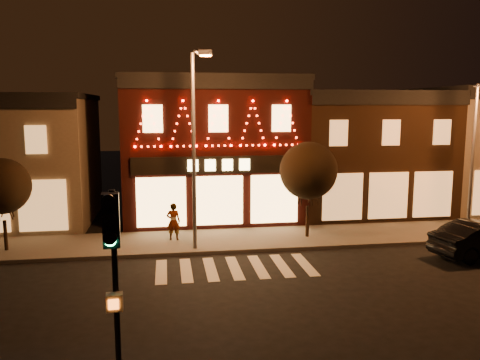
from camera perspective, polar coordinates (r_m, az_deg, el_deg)
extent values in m
plane|color=black|center=(16.72, 1.36, -14.66)|extent=(120.00, 120.00, 0.00)
cube|color=#47423D|center=(24.48, 2.72, -6.87)|extent=(44.00, 4.00, 0.15)
cube|color=#330D0B|center=(29.36, -3.39, 3.50)|extent=(10.00, 8.00, 8.00)
cube|color=black|center=(29.29, -3.46, 11.62)|extent=(10.20, 8.20, 0.30)
cube|color=black|center=(25.24, -2.59, 11.20)|extent=(10.00, 0.25, 0.50)
cube|color=black|center=(25.34, -2.52, 1.79)|extent=(9.00, 0.15, 0.90)
cube|color=#FFD87F|center=(25.24, -2.49, 1.77)|extent=(3.40, 0.08, 0.60)
cube|color=#321E11|center=(31.71, 13.99, 2.92)|extent=(9.00, 8.00, 7.20)
cube|color=black|center=(31.58, 14.24, 9.70)|extent=(9.20, 8.20, 0.30)
cube|color=black|center=(27.88, 17.47, 8.93)|extent=(9.00, 0.25, 0.50)
cylinder|color=black|center=(10.78, -14.31, -13.79)|extent=(0.12, 0.12, 4.79)
cube|color=black|center=(10.01, -14.90, -4.59)|extent=(0.35, 0.33, 1.09)
cylinder|color=#19FF72|center=(9.94, -14.98, -6.85)|extent=(0.23, 0.08, 0.23)
cube|color=beige|center=(10.55, -14.51, -13.69)|extent=(0.35, 0.25, 0.35)
cylinder|color=#59595E|center=(21.85, -5.45, 3.14)|extent=(0.18, 0.18, 8.77)
cylinder|color=#59595E|center=(21.04, -4.88, 14.60)|extent=(0.54, 1.73, 0.11)
cube|color=#59595E|center=(20.20, -4.07, 14.70)|extent=(0.61, 0.43, 0.20)
cube|color=orange|center=(20.19, -4.07, 14.36)|extent=(0.46, 0.31, 0.05)
cylinder|color=#59595E|center=(26.46, 25.59, 1.92)|extent=(0.15, 0.15, 7.52)
cylinder|color=black|center=(24.55, -25.81, -5.85)|extent=(0.16, 0.16, 1.37)
sphere|color=black|center=(24.12, -26.16, -0.64)|extent=(2.51, 2.51, 2.51)
cylinder|color=black|center=(24.61, 7.91, -4.81)|extent=(0.17, 0.17, 1.56)
sphere|color=black|center=(24.15, 8.04, 1.10)|extent=(2.85, 2.85, 2.85)
imported|color=gray|center=(23.93, -7.82, -4.85)|extent=(0.72, 0.52, 1.83)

